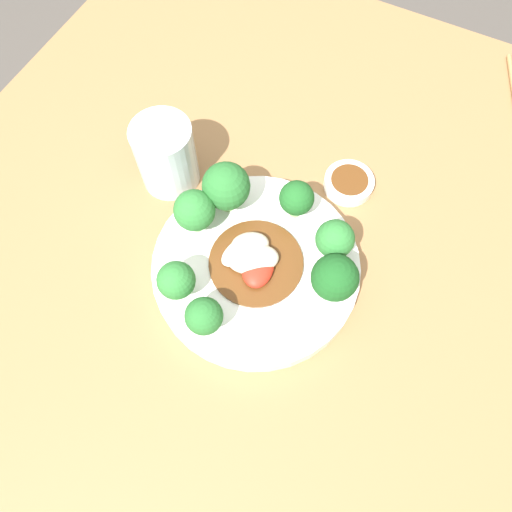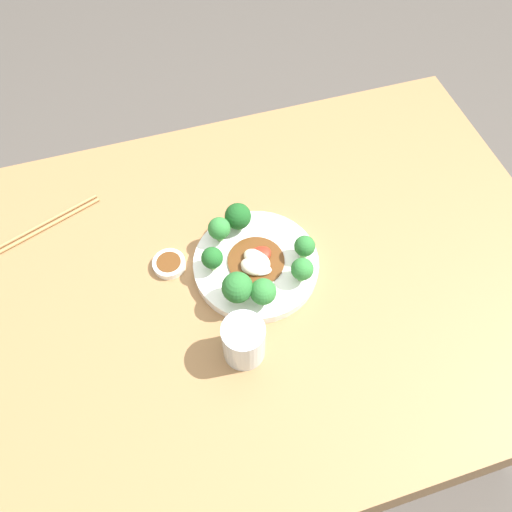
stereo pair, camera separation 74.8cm
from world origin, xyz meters
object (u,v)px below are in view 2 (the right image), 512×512
Objects in this scene: broccoli_south at (238,216)px; chopsticks at (49,223)px; broccoli_northeast at (237,288)px; broccoli_north at (263,292)px; broccoli_east at (212,258)px; plate at (256,264)px; stirfry_center at (256,261)px; broccoli_northwest at (302,269)px; broccoli_west at (305,246)px; drinking_glass at (244,341)px; broccoli_southeast at (219,229)px; sauce_dish at (169,264)px.

chopsticks is at bearing -20.03° from broccoli_south.
broccoli_north is at bearing 156.10° from broccoli_northeast.
plate is at bearing 171.94° from broccoli_east.
broccoli_northeast is at bearing -23.90° from broccoli_north.
stirfry_center is at bearing 74.71° from plate.
broccoli_east is 0.50× the size of stirfry_center.
plate is at bearing -98.47° from broccoli_north.
broccoli_north is (-0.04, 0.02, -0.01)m from broccoli_northeast.
broccoli_northwest and broccoli_west have the same top height.
broccoli_west is 0.58× the size of drinking_glass.
plate is 4.01× the size of broccoli_north.
broccoli_west is 0.13m from broccoli_north.
broccoli_west is at bearing -138.07° from drinking_glass.
broccoli_southeast is at bearing -94.52° from drinking_glass.
broccoli_northwest is (-0.07, 0.06, 0.04)m from plate.
broccoli_northeast reaches higher than plate.
broccoli_east is 0.10m from sauce_dish.
broccoli_northwest is at bearing 154.02° from sauce_dish.
broccoli_northwest is 0.17m from broccoli_east.
broccoli_north is 0.10m from drinking_glass.
broccoli_north is at bearing 34.16° from broccoli_west.
broccoli_north reaches higher than broccoli_northwest.
broccoli_east is at bearing 47.45° from broccoli_south.
broccoli_northwest reaches higher than plate.
stirfry_center is 0.17m from drinking_glass.
broccoli_south is 0.16m from sauce_dish.
broccoli_north reaches higher than stirfry_center.
sauce_dish is (0.16, -0.05, -0.00)m from plate.
broccoli_northwest is 1.01× the size of broccoli_west.
broccoli_north is (0.01, 0.09, 0.05)m from plate.
drinking_glass is at bearing 76.28° from broccoli_south.
broccoli_west is 0.16m from broccoli_northeast.
stirfry_center is at bearing -130.90° from broccoli_northeast.
broccoli_northwest is 0.17m from drinking_glass.
broccoli_west is at bearing -160.42° from broccoli_northeast.
broccoli_east is (0.08, -0.01, 0.04)m from plate.
stirfry_center is (0.00, 0.00, 0.02)m from plate.
drinking_glass is (0.06, 0.25, -0.01)m from broccoli_south.
broccoli_south is 0.18m from broccoli_north.
broccoli_south is 0.54× the size of stirfry_center.
broccoli_northeast reaches higher than sauce_dish.
sauce_dish is at bearing -27.19° from broccoli_east.
broccoli_north reaches higher than broccoli_east.
plate is at bearing -105.29° from stirfry_center.
broccoli_south is (0.01, -0.09, 0.04)m from plate.
drinking_glass reaches higher than sauce_dish.
broccoli_north is at bearing 137.28° from sauce_dish.
broccoli_northeast is 0.75× the size of drinking_glass.
plate is 2.60× the size of drinking_glass.
plate reaches higher than chopsticks.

